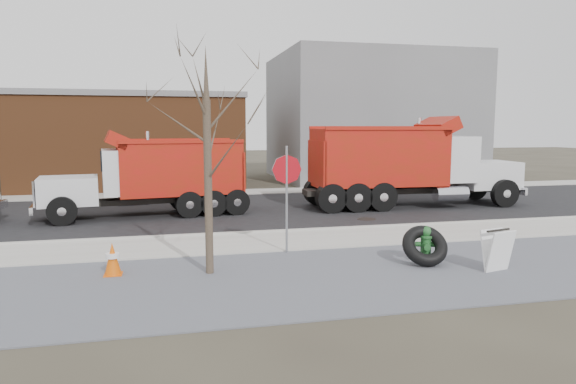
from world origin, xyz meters
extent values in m
plane|color=#383328|center=(0.00, 0.00, 0.00)|extent=(120.00, 120.00, 0.00)
cube|color=gray|center=(0.00, -3.50, 0.01)|extent=(60.00, 5.00, 0.03)
cube|color=#9E9B93|center=(0.00, 0.25, 0.03)|extent=(60.00, 2.50, 0.06)
cube|color=#9E9B93|center=(0.00, 1.55, 0.06)|extent=(60.00, 0.15, 0.11)
cube|color=black|center=(0.00, 6.30, 0.01)|extent=(60.00, 9.40, 0.02)
cube|color=#9E9B93|center=(0.00, 12.00, 0.03)|extent=(60.00, 2.00, 0.06)
cube|color=gray|center=(9.00, 18.00, 4.00)|extent=(12.00, 10.00, 8.00)
cube|color=brown|center=(-10.00, 17.00, 2.50)|extent=(20.00, 8.00, 5.00)
cube|color=gray|center=(-10.00, 17.00, 5.15)|extent=(20.20, 8.20, 0.30)
cylinder|color=#382D23|center=(-3.20, -2.60, 2.00)|extent=(0.18, 0.18, 4.00)
cone|color=#382D23|center=(-3.20, -2.60, 4.60)|extent=(0.14, 0.14, 1.20)
cylinder|color=#276636|center=(2.16, -2.84, 0.03)|extent=(0.50, 0.50, 0.07)
cylinder|color=#276636|center=(2.16, -2.84, 0.38)|extent=(0.26, 0.26, 0.68)
cylinder|color=#276636|center=(2.16, -2.84, 0.68)|extent=(0.34, 0.34, 0.06)
sphere|color=#276636|center=(2.16, -2.84, 0.80)|extent=(0.27, 0.27, 0.27)
cylinder|color=#276636|center=(2.16, -2.84, 0.91)|extent=(0.06, 0.06, 0.07)
cylinder|color=#276636|center=(1.98, -2.77, 0.48)|extent=(0.17, 0.16, 0.13)
cylinder|color=#276636|center=(2.35, -2.90, 0.48)|extent=(0.17, 0.16, 0.13)
cylinder|color=#276636|center=(2.10, -3.02, 0.45)|extent=(0.21, 0.19, 0.17)
torus|color=black|center=(2.03, -3.03, 0.49)|extent=(1.26, 1.14, 1.03)
cylinder|color=gray|center=(-1.02, -1.10, 1.45)|extent=(0.06, 0.06, 2.90)
cylinder|color=#A40B15|center=(-1.02, -1.10, 2.28)|extent=(0.79, 0.06, 0.79)
cube|color=white|center=(3.42, -4.06, 0.52)|extent=(0.76, 0.41, 0.98)
cube|color=white|center=(3.37, -3.86, 0.52)|extent=(0.76, 0.41, 0.98)
cube|color=black|center=(3.40, -3.96, 1.00)|extent=(0.71, 0.21, 0.04)
cube|color=#DB5406|center=(-5.38, -2.24, 0.02)|extent=(0.40, 0.40, 0.04)
cone|color=#DB5406|center=(-5.38, -2.24, 0.40)|extent=(0.38, 0.38, 0.74)
cylinder|color=white|center=(-5.38, -2.24, 0.48)|extent=(0.31, 0.31, 0.11)
cube|color=black|center=(5.91, 5.82, 0.71)|extent=(9.13, 1.17, 0.23)
cube|color=silver|center=(9.60, 5.72, 1.30)|extent=(2.40, 2.14, 1.17)
cube|color=silver|center=(10.67, 5.69, 1.30)|extent=(0.11, 1.86, 1.07)
cube|color=silver|center=(7.70, 5.77, 2.04)|extent=(1.77, 2.49, 1.92)
cube|color=black|center=(8.45, 5.75, 2.58)|extent=(0.11, 2.13, 0.85)
cube|color=#A7100E|center=(4.53, 5.86, 2.15)|extent=(5.39, 2.70, 2.34)
cylinder|color=silver|center=(6.88, 6.80, 2.52)|extent=(0.15, 0.15, 2.56)
cylinder|color=black|center=(9.83, 6.86, 0.61)|extent=(1.18, 0.35, 1.17)
cylinder|color=black|center=(9.77, 4.56, 0.61)|extent=(1.18, 0.35, 1.17)
cylinder|color=black|center=(3.28, 6.91, 0.61)|extent=(1.18, 0.35, 1.17)
cylinder|color=black|center=(3.22, 4.87, 0.61)|extent=(1.18, 0.35, 1.17)
cube|color=black|center=(-4.83, 5.77, 0.62)|extent=(7.47, 1.75, 0.20)
cube|color=silver|center=(-7.62, 5.41, 1.11)|extent=(2.21, 2.02, 1.00)
cube|color=silver|center=(-8.68, 5.27, 1.11)|extent=(0.27, 1.59, 0.91)
cube|color=silver|center=(-5.73, 5.65, 1.75)|extent=(1.71, 2.26, 1.64)
cube|color=black|center=(-6.48, 5.55, 2.20)|extent=(0.28, 1.81, 0.73)
cube|color=#A7100E|center=(-3.66, 5.92, 1.84)|extent=(4.79, 2.75, 2.00)
cylinder|color=silver|center=(-4.78, 4.90, 2.16)|extent=(0.14, 0.14, 2.18)
cylinder|color=black|center=(-7.69, 4.41, 0.52)|extent=(1.03, 0.40, 1.00)
cylinder|color=black|center=(-7.94, 6.35, 0.52)|extent=(1.03, 0.40, 1.00)
cylinder|color=black|center=(-2.46, 5.20, 0.52)|extent=(1.03, 0.40, 1.00)
cylinder|color=black|center=(-2.69, 6.93, 0.52)|extent=(1.03, 0.40, 1.00)
camera|label=1|loc=(-4.06, -14.30, 3.40)|focal=32.00mm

